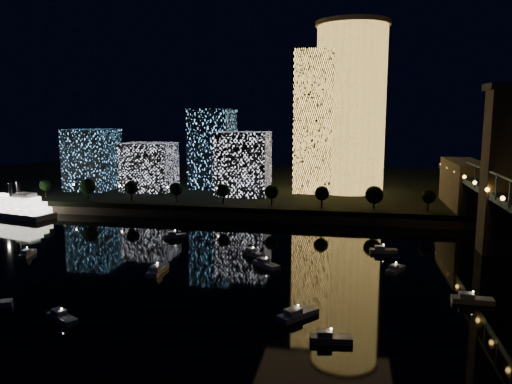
% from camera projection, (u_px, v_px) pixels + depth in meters
% --- Properties ---
extents(ground, '(520.00, 520.00, 0.00)m').
position_uv_depth(ground, '(254.00, 297.00, 113.46)').
color(ground, black).
rests_on(ground, ground).
extents(far_bank, '(420.00, 160.00, 5.00)m').
position_uv_depth(far_bank, '(311.00, 187.00, 268.35)').
color(far_bank, black).
rests_on(far_bank, ground).
extents(seawall, '(420.00, 6.00, 3.00)m').
position_uv_depth(seawall, '(295.00, 218.00, 192.80)').
color(seawall, '#6B5E4C').
rests_on(seawall, ground).
extents(tower_cylindrical, '(34.00, 34.00, 77.68)m').
position_uv_depth(tower_cylindrical, '(351.00, 108.00, 231.70)').
color(tower_cylindrical, '#F4B74E').
rests_on(tower_cylindrical, far_bank).
extents(tower_rectangular, '(20.36, 20.36, 64.79)m').
position_uv_depth(tower_rectangular, '(317.00, 122.00, 231.62)').
color(tower_rectangular, '#F4B74E').
rests_on(tower_rectangular, far_bank).
extents(midrise_blocks, '(97.47, 44.79, 38.69)m').
position_uv_depth(midrise_blocks, '(178.00, 158.00, 239.55)').
color(midrise_blocks, white).
rests_on(midrise_blocks, far_bank).
extents(riverboat, '(49.19, 20.93, 14.55)m').
position_uv_depth(riverboat, '(2.00, 206.00, 205.29)').
color(riverboat, silver).
rests_on(riverboat, ground).
extents(motorboats, '(126.33, 75.47, 2.78)m').
position_uv_depth(motorboats, '(236.00, 277.00, 125.05)').
color(motorboats, silver).
rests_on(motorboats, ground).
extents(esplanade_trees, '(165.22, 6.98, 8.99)m').
position_uv_depth(esplanade_trees, '(230.00, 191.00, 202.22)').
color(esplanade_trees, black).
rests_on(esplanade_trees, far_bank).
extents(street_lamps, '(132.70, 0.70, 5.65)m').
position_uv_depth(street_lamps, '(217.00, 191.00, 209.55)').
color(street_lamps, black).
rests_on(street_lamps, far_bank).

